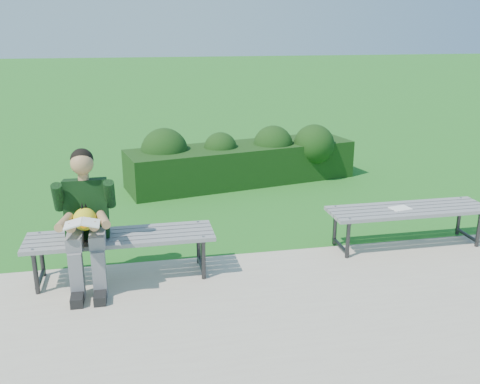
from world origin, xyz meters
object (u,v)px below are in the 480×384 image
(bench_right, at_px, (408,212))
(seated_boy, at_px, (86,217))
(bench_left, at_px, (121,240))
(paper_sheet, at_px, (400,208))
(hedge, at_px, (241,158))

(bench_right, distance_m, seated_boy, 3.46)
(bench_left, distance_m, paper_sheet, 3.05)
(bench_right, bearing_deg, paper_sheet, -180.00)
(bench_right, distance_m, paper_sheet, 0.12)
(hedge, height_order, bench_left, hedge)
(bench_left, relative_size, paper_sheet, 7.33)
(bench_right, bearing_deg, bench_left, -176.52)
(bench_left, height_order, paper_sheet, bench_left)
(hedge, relative_size, paper_sheet, 15.26)
(hedge, distance_m, seated_boy, 3.90)
(bench_left, height_order, bench_right, same)
(seated_boy, bearing_deg, paper_sheet, 4.84)
(bench_right, bearing_deg, hedge, 113.64)
(hedge, bearing_deg, bench_right, -66.36)
(bench_left, relative_size, seated_boy, 1.37)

